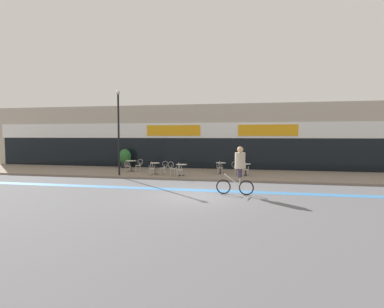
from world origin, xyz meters
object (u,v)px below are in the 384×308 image
object	(u,v)px
cafe_chair_1_side	(164,167)
cafe_chair_4_near	(246,169)
cafe_chair_4_side	(236,167)
cyclist_0	(239,166)
cafe_chair_3_near	(220,167)
cafe_chair_1_near	(152,168)
cafe_chair_0_near	(128,165)
bistro_table_0	(131,164)
cafe_chair_0_side	(139,164)
bistro_table_3	(221,166)
cafe_chair_2_side	(172,167)
lamp_post	(119,127)
bistro_table_4	(246,167)
bistro_table_1	(155,166)
cafe_chair_2_near	(179,169)
planter_pot	(125,158)
bistro_table_2	(181,167)

from	to	relation	value
cafe_chair_1_side	cafe_chair_4_near	distance (m)	5.38
cafe_chair_4_side	cyclist_0	size ratio (longest dim) A/B	0.40
cafe_chair_3_near	cafe_chair_1_near	bearing A→B (deg)	113.75
cafe_chair_0_near	bistro_table_0	bearing A→B (deg)	-1.18
cafe_chair_0_side	cafe_chair_1_side	bearing A→B (deg)	148.83
bistro_table_3	cafe_chair_4_near	bearing A→B (deg)	-37.81
cafe_chair_4_side	cyclist_0	bearing A→B (deg)	-90.75
cafe_chair_2_side	cyclist_0	bearing A→B (deg)	-40.25
lamp_post	bistro_table_4	bearing A→B (deg)	10.69
bistro_table_1	cafe_chair_3_near	bearing A→B (deg)	9.15
lamp_post	cafe_chair_2_near	bearing A→B (deg)	-0.60
cafe_chair_1_side	cafe_chair_2_side	distance (m)	0.73
cafe_chair_2_side	cafe_chair_4_side	size ratio (longest dim) A/B	1.00
cafe_chair_1_near	planter_pot	xyz separation A→B (m)	(-3.65, 3.96, 0.29)
cafe_chair_2_side	cafe_chair_3_near	bearing A→B (deg)	26.16
cafe_chair_2_near	cafe_chair_0_side	bearing A→B (deg)	54.14
cafe_chair_0_near	cafe_chair_1_near	bearing A→B (deg)	-121.00
bistro_table_4	cafe_chair_2_side	xyz separation A→B (m)	(-4.73, -0.95, -0.02)
bistro_table_2	bistro_table_1	bearing A→B (deg)	169.88
bistro_table_1	cafe_chair_0_side	world-z (taller)	cafe_chair_0_side
cafe_chair_3_near	lamp_post	bearing A→B (deg)	110.74
cafe_chair_4_side	cafe_chair_1_side	bearing A→B (deg)	-177.45
bistro_table_1	lamp_post	size ratio (longest dim) A/B	0.14
bistro_table_2	cafe_chair_4_side	world-z (taller)	cafe_chair_4_side
bistro_table_3	cafe_chair_0_near	distance (m)	6.59
cafe_chair_1_side	cafe_chair_2_side	size ratio (longest dim) A/B	1.00
bistro_table_4	planter_pot	world-z (taller)	planter_pot
bistro_table_4	lamp_post	xyz separation A→B (m)	(-8.16, -1.54, 2.63)
bistro_table_3	lamp_post	distance (m)	7.33
bistro_table_2	cafe_chair_2_side	world-z (taller)	cafe_chair_2_side
cafe_chair_1_side	cafe_chair_0_near	bearing A→B (deg)	-8.24
bistro_table_0	lamp_post	bearing A→B (deg)	-87.26
bistro_table_1	cafe_chair_0_near	distance (m)	2.36
cafe_chair_0_near	bistro_table_2	bearing A→B (deg)	-104.88
bistro_table_1	cafe_chair_1_side	distance (m)	0.63
bistro_table_1	bistro_table_3	size ratio (longest dim) A/B	1.04
cafe_chair_0_side	cafe_chair_1_near	world-z (taller)	same
cafe_chair_4_near	lamp_post	distance (m)	8.63
bistro_table_2	cafe_chair_4_near	distance (m)	4.11
bistro_table_0	cafe_chair_2_side	world-z (taller)	cafe_chair_2_side
cafe_chair_1_side	cafe_chair_3_near	size ratio (longest dim) A/B	1.00
bistro_table_0	cafe_chair_3_near	world-z (taller)	cafe_chair_3_near
bistro_table_0	cafe_chair_1_near	world-z (taller)	cafe_chair_1_near
bistro_table_0	bistro_table_3	distance (m)	6.56
cafe_chair_2_side	cafe_chair_3_near	distance (m)	3.18
bistro_table_3	cafe_chair_1_side	bearing A→B (deg)	-160.20
bistro_table_2	bistro_table_4	world-z (taller)	bistro_table_4
cafe_chair_3_near	cafe_chair_2_near	bearing A→B (deg)	131.50
cafe_chair_1_near	planter_pot	distance (m)	5.39
cafe_chair_1_near	cafe_chair_2_near	distance (m)	1.94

